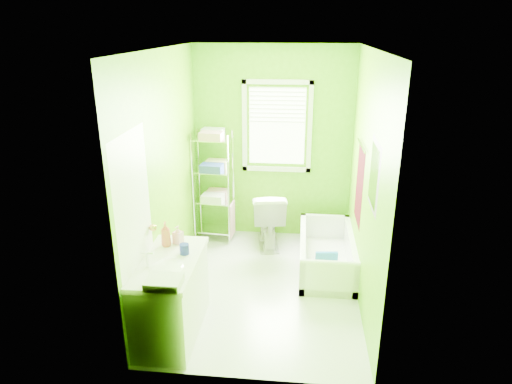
# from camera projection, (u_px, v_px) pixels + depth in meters

# --- Properties ---
(ground) EXTENTS (2.90, 2.90, 0.00)m
(ground) POSITION_uv_depth(u_px,v_px,m) (263.00, 287.00, 5.21)
(ground) COLOR silver
(ground) RESTS_ON ground
(room_envelope) EXTENTS (2.14, 2.94, 2.62)m
(room_envelope) POSITION_uv_depth(u_px,v_px,m) (264.00, 156.00, 4.68)
(room_envelope) COLOR #5DAD08
(room_envelope) RESTS_ON ground
(window) EXTENTS (0.92, 0.05, 1.22)m
(window) POSITION_uv_depth(u_px,v_px,m) (277.00, 122.00, 5.98)
(window) COLOR white
(window) RESTS_ON ground
(door) EXTENTS (0.09, 0.80, 2.00)m
(door) POSITION_uv_depth(u_px,v_px,m) (137.00, 243.00, 4.03)
(door) COLOR white
(door) RESTS_ON ground
(right_wall_decor) EXTENTS (0.04, 1.48, 1.17)m
(right_wall_decor) POSITION_uv_depth(u_px,v_px,m) (365.00, 181.00, 4.64)
(right_wall_decor) COLOR #47080E
(right_wall_decor) RESTS_ON ground
(bathtub) EXTENTS (0.64, 1.38, 0.45)m
(bathtub) POSITION_uv_depth(u_px,v_px,m) (326.00, 258.00, 5.55)
(bathtub) COLOR white
(bathtub) RESTS_ON ground
(toilet) EXTENTS (0.54, 0.81, 0.77)m
(toilet) POSITION_uv_depth(u_px,v_px,m) (268.00, 218.00, 6.09)
(toilet) COLOR white
(toilet) RESTS_ON ground
(vanity) EXTENTS (0.53, 1.07, 1.04)m
(vanity) POSITION_uv_depth(u_px,v_px,m) (171.00, 295.00, 4.30)
(vanity) COLOR silver
(vanity) RESTS_ON ground
(wire_shelf_unit) EXTENTS (0.54, 0.43, 1.54)m
(wire_shelf_unit) POSITION_uv_depth(u_px,v_px,m) (215.00, 175.00, 6.07)
(wire_shelf_unit) COLOR silver
(wire_shelf_unit) RESTS_ON ground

